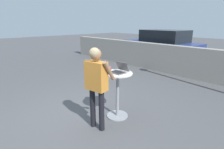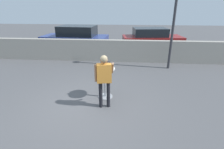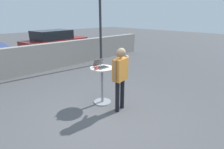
{
  "view_description": "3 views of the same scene",
  "coord_description": "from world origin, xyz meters",
  "px_view_note": "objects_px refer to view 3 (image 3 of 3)",
  "views": [
    {
      "loc": [
        3.1,
        -1.9,
        2.1
      ],
      "look_at": [
        0.62,
        0.43,
        1.09
      ],
      "focal_mm": 28.0,
      "sensor_mm": 36.0,
      "label": 1
    },
    {
      "loc": [
        1.22,
        -4.65,
        2.97
      ],
      "look_at": [
        0.77,
        0.49,
        0.92
      ],
      "focal_mm": 28.0,
      "sensor_mm": 36.0,
      "label": 2
    },
    {
      "loc": [
        -2.49,
        -2.75,
        2.42
      ],
      "look_at": [
        0.68,
        0.45,
        0.88
      ],
      "focal_mm": 28.0,
      "sensor_mm": 36.0,
      "label": 3
    }
  ],
  "objects_px": {
    "coffee_mug": "(96,68)",
    "parked_car_further_down": "(55,42)",
    "cafe_table": "(102,82)",
    "standing_person": "(120,72)",
    "laptop": "(101,66)"
  },
  "relations": [
    {
      "from": "coffee_mug",
      "to": "parked_car_further_down",
      "type": "height_order",
      "value": "parked_car_further_down"
    },
    {
      "from": "cafe_table",
      "to": "parked_car_further_down",
      "type": "xyz_separation_m",
      "value": [
        2.43,
        7.39,
        0.13
      ]
    },
    {
      "from": "coffee_mug",
      "to": "standing_person",
      "type": "xyz_separation_m",
      "value": [
        0.29,
        -0.59,
        -0.03
      ]
    },
    {
      "from": "cafe_table",
      "to": "laptop",
      "type": "height_order",
      "value": "laptop"
    },
    {
      "from": "cafe_table",
      "to": "coffee_mug",
      "type": "bearing_deg",
      "value": -170.04
    },
    {
      "from": "cafe_table",
      "to": "parked_car_further_down",
      "type": "height_order",
      "value": "parked_car_further_down"
    },
    {
      "from": "standing_person",
      "to": "parked_car_further_down",
      "type": "height_order",
      "value": "standing_person"
    },
    {
      "from": "coffee_mug",
      "to": "parked_car_further_down",
      "type": "relative_size",
      "value": 0.03
    },
    {
      "from": "cafe_table",
      "to": "laptop",
      "type": "bearing_deg",
      "value": 90.5
    },
    {
      "from": "cafe_table",
      "to": "parked_car_further_down",
      "type": "distance_m",
      "value": 7.78
    },
    {
      "from": "standing_person",
      "to": "parked_car_further_down",
      "type": "relative_size",
      "value": 0.39
    },
    {
      "from": "cafe_table",
      "to": "laptop",
      "type": "xyz_separation_m",
      "value": [
        -0.0,
        0.05,
        0.47
      ]
    },
    {
      "from": "laptop",
      "to": "cafe_table",
      "type": "bearing_deg",
      "value": -89.5
    },
    {
      "from": "laptop",
      "to": "standing_person",
      "type": "distance_m",
      "value": 0.68
    },
    {
      "from": "standing_person",
      "to": "cafe_table",
      "type": "bearing_deg",
      "value": 94.77
    }
  ]
}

